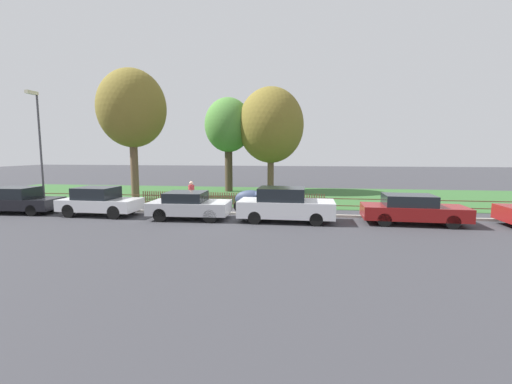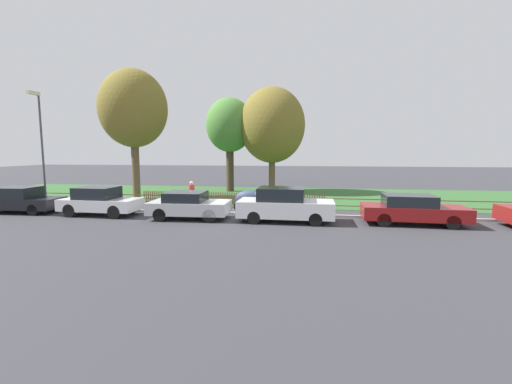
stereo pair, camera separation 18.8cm
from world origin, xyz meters
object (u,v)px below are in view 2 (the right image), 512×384
object	(u,v)px
tree_behind_motorcycle	(230,126)
tree_mid_park	(272,125)
parked_car_silver_hatchback	(20,200)
parked_car_red_compact	(285,205)
parked_car_navy_estate	(189,205)
tree_nearest_kerb	(133,109)
parked_car_white_van	(412,209)
pedestrian_near_fence	(192,194)
street_lamp	(40,137)
parked_car_black_saloon	(100,201)
covered_motorcycle	(252,199)

from	to	relation	value
tree_behind_motorcycle	tree_mid_park	bearing A→B (deg)	0.50
parked_car_silver_hatchback	parked_car_red_compact	size ratio (longest dim) A/B	0.95
parked_car_navy_estate	parked_car_red_compact	world-z (taller)	parked_car_red_compact
parked_car_navy_estate	parked_car_red_compact	xyz separation A→B (m)	(4.57, 0.02, 0.10)
tree_nearest_kerb	tree_mid_park	xyz separation A→B (m)	(8.68, 5.36, -0.77)
parked_car_white_van	tree_nearest_kerb	distance (m)	17.90
parked_car_red_compact	pedestrian_near_fence	xyz separation A→B (m)	(-5.23, 2.31, 0.13)
parked_car_navy_estate	street_lamp	bearing A→B (deg)	166.68
parked_car_black_saloon	parked_car_silver_hatchback	bearing A→B (deg)	-179.34
street_lamp	parked_car_red_compact	bearing A→B (deg)	-7.35
parked_car_white_van	covered_motorcycle	distance (m)	7.74
parked_car_navy_estate	tree_nearest_kerb	size ratio (longest dim) A/B	0.44
tree_nearest_kerb	tree_behind_motorcycle	size ratio (longest dim) A/B	1.15
parked_car_silver_hatchback	parked_car_red_compact	distance (m)	13.94
parked_car_silver_hatchback	pedestrian_near_fence	distance (m)	8.94
parked_car_black_saloon	tree_nearest_kerb	size ratio (longest dim) A/B	0.46
tree_behind_motorcycle	tree_mid_park	size ratio (longest dim) A/B	0.91
street_lamp	tree_nearest_kerb	bearing A→B (deg)	52.23
parked_car_white_van	tree_mid_park	distance (m)	14.21
parked_car_black_saloon	pedestrian_near_fence	bearing A→B (deg)	29.22
parked_car_red_compact	street_lamp	size ratio (longest dim) A/B	0.68
tree_behind_motorcycle	street_lamp	distance (m)	12.99
parked_car_red_compact	covered_motorcycle	world-z (taller)	parked_car_red_compact
parked_car_black_saloon	tree_behind_motorcycle	distance (m)	12.80
parked_car_black_saloon	tree_mid_park	distance (m)	14.29
tree_mid_park	pedestrian_near_fence	xyz separation A→B (m)	(-3.47, -9.14, -4.32)
parked_car_navy_estate	street_lamp	world-z (taller)	street_lamp
tree_mid_park	pedestrian_near_fence	bearing A→B (deg)	-110.79
tree_nearest_kerb	street_lamp	size ratio (longest dim) A/B	1.33
parked_car_black_saloon	covered_motorcycle	bearing A→B (deg)	16.64
parked_car_silver_hatchback	parked_car_black_saloon	world-z (taller)	parked_car_black_saloon
street_lamp	pedestrian_near_fence	bearing A→B (deg)	3.55
covered_motorcycle	tree_behind_motorcycle	distance (m)	10.80
parked_car_navy_estate	tree_mid_park	distance (m)	12.66
parked_car_silver_hatchback	tree_mid_park	size ratio (longest dim) A/B	0.51
tree_behind_motorcycle	pedestrian_near_fence	world-z (taller)	tree_behind_motorcycle
covered_motorcycle	street_lamp	world-z (taller)	street_lamp
tree_nearest_kerb	street_lamp	distance (m)	5.81
covered_motorcycle	parked_car_silver_hatchback	bearing A→B (deg)	-167.54
parked_car_red_compact	covered_motorcycle	distance (m)	2.87
parked_car_black_saloon	covered_motorcycle	size ratio (longest dim) A/B	2.08
parked_car_white_van	tree_nearest_kerb	world-z (taller)	tree_nearest_kerb
tree_nearest_kerb	tree_behind_motorcycle	bearing A→B (deg)	45.26
parked_car_navy_estate	parked_car_white_van	world-z (taller)	parked_car_white_van
tree_mid_park	parked_car_white_van	bearing A→B (deg)	-56.85
parked_car_silver_hatchback	pedestrian_near_fence	bearing A→B (deg)	11.18
tree_mid_park	tree_nearest_kerb	bearing A→B (deg)	-148.28
parked_car_black_saloon	parked_car_navy_estate	size ratio (longest dim) A/B	1.03
parked_car_navy_estate	tree_nearest_kerb	bearing A→B (deg)	131.59
parked_car_red_compact	tree_mid_park	size ratio (longest dim) A/B	0.53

